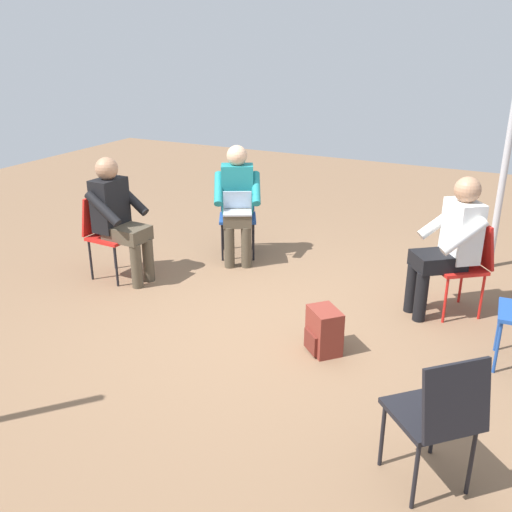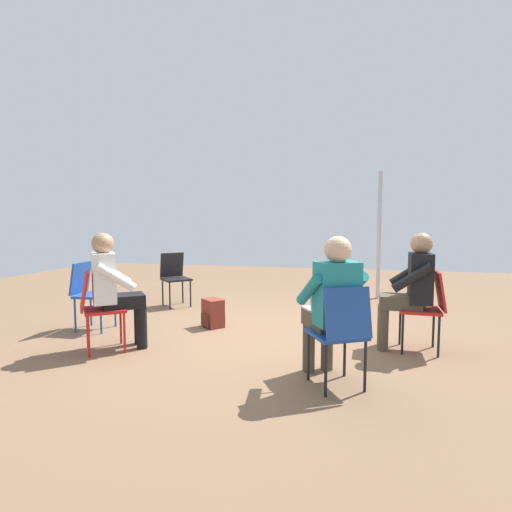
% 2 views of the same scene
% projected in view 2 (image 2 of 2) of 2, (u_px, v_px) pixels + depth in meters
% --- Properties ---
extents(ground_plane, '(14.00, 14.00, 0.00)m').
position_uv_depth(ground_plane, '(257.00, 333.00, 4.85)').
color(ground_plane, brown).
extents(chair_south, '(0.42, 0.45, 0.85)m').
position_uv_depth(chair_south, '(427.00, 305.00, 4.13)').
color(chair_south, red).
rests_on(chair_south, ground).
extents(chair_southwest, '(0.57, 0.55, 0.85)m').
position_uv_depth(chair_southwest, '(341.00, 329.00, 3.18)').
color(chair_southwest, '#1E4799').
rests_on(chair_southwest, ground).
extents(chair_north, '(0.43, 0.46, 0.85)m').
position_uv_depth(chair_north, '(90.00, 290.00, 4.99)').
color(chair_north, '#1E4799').
rests_on(chair_north, ground).
extents(chair_northeast, '(0.58, 0.58, 0.85)m').
position_uv_depth(chair_northeast, '(175.00, 275.00, 6.41)').
color(chair_northeast, black).
rests_on(chair_northeast, ground).
extents(chair_northwest, '(0.58, 0.58, 0.85)m').
position_uv_depth(chair_northwest, '(97.00, 305.00, 4.13)').
color(chair_northwest, red).
rests_on(chair_northwest, ground).
extents(person_with_laptop, '(0.63, 0.62, 1.24)m').
position_uv_depth(person_with_laptop, '(332.00, 301.00, 3.33)').
color(person_with_laptop, '#4C4233').
rests_on(person_with_laptop, ground).
extents(person_in_white, '(0.63, 0.63, 1.24)m').
position_uv_depth(person_in_white, '(114.00, 285.00, 4.18)').
color(person_in_white, black).
rests_on(person_in_white, ground).
extents(person_in_black, '(0.51, 0.53, 1.24)m').
position_uv_depth(person_in_black, '(410.00, 285.00, 4.16)').
color(person_in_black, '#4C4233').
rests_on(person_in_black, ground).
extents(backpack_near_laptop_user, '(0.34, 0.34, 0.36)m').
position_uv_depth(backpack_near_laptop_user, '(213.00, 315.00, 5.14)').
color(backpack_near_laptop_user, maroon).
rests_on(backpack_near_laptop_user, ground).
extents(tent_pole_near, '(0.07, 0.07, 2.22)m').
position_uv_depth(tent_pole_near, '(379.00, 236.00, 6.96)').
color(tent_pole_near, '#B2B2B7').
rests_on(tent_pole_near, ground).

